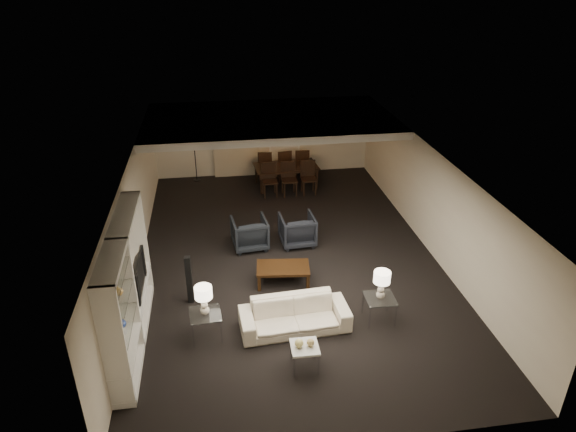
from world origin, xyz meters
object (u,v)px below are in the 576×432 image
(vase_amber, at_px, (118,291))
(chair_nm, at_px, (289,179))
(table_lamp_left, at_px, (204,301))
(floor_lamp, at_px, (195,157))
(television, at_px, (134,275))
(dining_table, at_px, (286,176))
(pendant_light, at_px, (280,136))
(chair_fr, at_px, (302,163))
(marble_table, at_px, (305,357))
(sofa, at_px, (295,315))
(side_table_left, at_px, (206,325))
(chair_fl, at_px, (265,165))
(vase_blue, at_px, (121,323))
(floor_speaker, at_px, (189,280))
(chair_fm, at_px, (283,164))
(armchair_right, at_px, (297,230))
(coffee_table, at_px, (283,275))
(armchair_left, at_px, (250,233))
(table_lamp_right, at_px, (381,285))
(chair_nl, at_px, (270,181))
(side_table_right, at_px, (379,309))
(chair_nr, at_px, (309,178))

(vase_amber, bearing_deg, chair_nm, 60.74)
(table_lamp_left, distance_m, floor_lamp, 7.91)
(television, xyz_separation_m, dining_table, (3.86, 6.26, -0.74))
(pendant_light, height_order, chair_fr, pendant_light)
(marble_table, bearing_deg, pendant_light, 85.49)
(marble_table, bearing_deg, sofa, 90.00)
(sofa, distance_m, dining_table, 7.00)
(side_table_left, bearing_deg, dining_table, 69.81)
(sofa, bearing_deg, chair_fl, 84.63)
(vase_blue, relative_size, floor_speaker, 0.17)
(floor_speaker, bearing_deg, chair_fl, 75.49)
(chair_nm, relative_size, chair_fm, 1.00)
(chair_nm, height_order, chair_fm, same)
(armchair_right, relative_size, vase_amber, 5.10)
(coffee_table, relative_size, table_lamp_left, 1.94)
(marble_table, bearing_deg, chair_fm, 84.38)
(armchair_left, height_order, armchair_right, same)
(side_table_left, bearing_deg, vase_blue, -147.37)
(vase_amber, distance_m, chair_nm, 8.04)
(marble_table, bearing_deg, chair_fr, 80.50)
(table_lamp_right, relative_size, chair_nl, 0.59)
(floor_speaker, xyz_separation_m, chair_nl, (2.28, 5.11, -0.04))
(side_table_right, bearing_deg, chair_fr, 91.84)
(chair_fr, bearing_deg, chair_nm, 68.37)
(chair_nm, bearing_deg, chair_nr, -2.05)
(vase_blue, bearing_deg, chair_nm, 61.46)
(side_table_right, xyz_separation_m, table_lamp_right, (0.00, 0.00, 0.57))
(dining_table, height_order, chair_nr, chair_nr)
(marble_table, xyz_separation_m, floor_lamp, (-1.96, 9.00, 0.56))
(side_table_left, distance_m, chair_fm, 8.02)
(table_lamp_left, bearing_deg, armchair_right, 55.12)
(dining_table, xyz_separation_m, chair_nl, (-0.60, -0.65, 0.17))
(chair_fm, bearing_deg, table_lamp_right, 90.59)
(sofa, distance_m, marble_table, 1.10)
(chair_fm, bearing_deg, chair_nr, 109.03)
(side_table_left, relative_size, vase_blue, 3.14)
(dining_table, bearing_deg, chair_nl, -137.00)
(chair_fr, relative_size, floor_lamp, 0.64)
(chair_fm, bearing_deg, marble_table, 78.63)
(coffee_table, bearing_deg, chair_nr, 72.79)
(vase_blue, bearing_deg, side_table_right, 10.23)
(side_table_right, distance_m, chair_fl, 7.74)
(armchair_left, height_order, marble_table, armchair_left)
(armchair_right, xyz_separation_m, vase_amber, (-3.63, -3.95, 1.25))
(armchair_right, xyz_separation_m, chair_fm, (0.26, 4.30, 0.12))
(pendant_light, xyz_separation_m, coffee_table, (-0.58, -4.60, -1.71))
(armchair_left, xyz_separation_m, chair_nm, (1.46, 3.00, 0.12))
(television, relative_size, chair_fr, 1.12)
(side_table_left, height_order, chair_fl, chair_fl)
(marble_table, xyz_separation_m, dining_table, (0.86, 8.05, 0.10))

